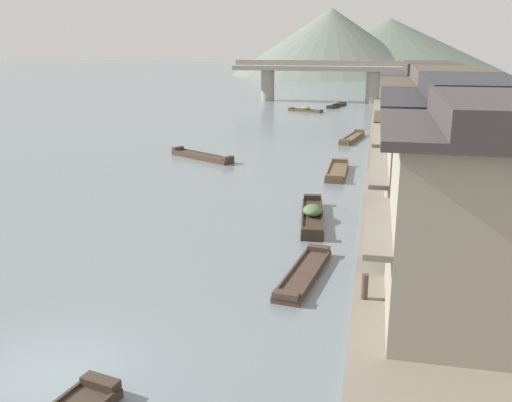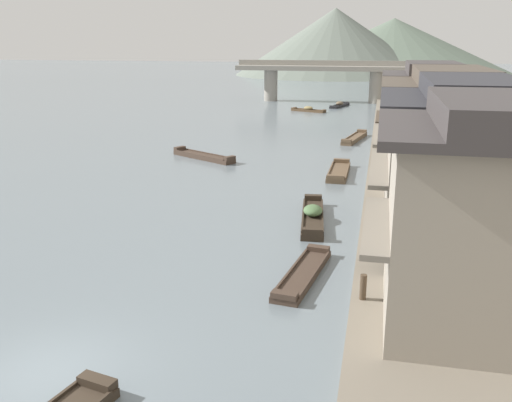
{
  "view_description": "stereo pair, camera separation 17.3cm",
  "coord_description": "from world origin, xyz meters",
  "views": [
    {
      "loc": [
        7.64,
        -10.84,
        8.1
      ],
      "look_at": [
        2.97,
        10.89,
        1.64
      ],
      "focal_mm": 39.11,
      "sensor_mm": 36.0,
      "label": 1
    },
    {
      "loc": [
        7.81,
        -10.8,
        8.1
      ],
      "look_at": [
        2.97,
        10.89,
        1.64
      ],
      "focal_mm": 39.11,
      "sensor_mm": 36.0,
      "label": 2
    }
  ],
  "objects": [
    {
      "name": "mooring_post_dock_mid",
      "position": [
        7.62,
        11.8,
        0.95
      ],
      "size": [
        0.2,
        0.2,
        0.73
      ],
      "primitive_type": "cylinder",
      "color": "#473828",
      "rests_on": "riverbank_right"
    },
    {
      "name": "house_waterfront_second",
      "position": [
        11.12,
        11.59,
        3.58
      ],
      "size": [
        6.95,
        7.79,
        6.14
      ],
      "color": "gray",
      "rests_on": "riverbank_right"
    },
    {
      "name": "boat_moored_far",
      "position": [
        5.81,
        35.97,
        0.16
      ],
      "size": [
        1.92,
        5.79,
        0.51
      ],
      "color": "brown",
      "rests_on": "ground"
    },
    {
      "name": "mooring_post_dock_far",
      "position": [
        7.62,
        23.12,
        1.04
      ],
      "size": [
        0.2,
        0.2,
        0.91
      ],
      "primitive_type": "cylinder",
      "color": "#473828",
      "rests_on": "riverbank_right"
    },
    {
      "name": "boat_upstream_distant",
      "position": [
        -0.43,
        54.25,
        0.21
      ],
      "size": [
        4.26,
        2.41,
        0.62
      ],
      "color": "brown",
      "rests_on": "ground"
    },
    {
      "name": "hill_far_centre",
      "position": [
        9.81,
        137.27,
        6.57
      ],
      "size": [
        58.21,
        58.21,
        13.15
      ],
      "primitive_type": "cone",
      "color": "#5B6B5B",
      "rests_on": "ground"
    },
    {
      "name": "hill_far_west",
      "position": [
        -3.72,
        126.31,
        7.57
      ],
      "size": [
        46.91,
        46.91,
        15.15
      ],
      "primitive_type": "cone",
      "color": "slate",
      "rests_on": "ground"
    },
    {
      "name": "boat_midriver_upstream",
      "position": [
        5.48,
        23.34,
        0.16
      ],
      "size": [
        1.16,
        5.03,
        0.5
      ],
      "color": "brown",
      "rests_on": "ground"
    },
    {
      "name": "boat_midriver_drifting",
      "position": [
        2.75,
        59.96,
        0.22
      ],
      "size": [
        2.2,
        5.05,
        0.67
      ],
      "color": "#232326",
      "rests_on": "ground"
    },
    {
      "name": "stone_bridge",
      "position": [
        0.0,
        65.16,
        3.5
      ],
      "size": [
        23.46,
        2.4,
        5.41
      ],
      "color": "gray",
      "rests_on": "ground"
    },
    {
      "name": "ground_plane",
      "position": [
        0.0,
        0.0,
        0.0
      ],
      "size": [
        400.0,
        400.0,
        0.0
      ],
      "primitive_type": "plane",
      "color": "slate"
    },
    {
      "name": "house_waterfront_narrow",
      "position": [
        10.86,
        26.83,
        3.59
      ],
      "size": [
        6.42,
        6.69,
        6.14
      ],
      "color": "brown",
      "rests_on": "riverbank_right"
    },
    {
      "name": "boat_moored_third",
      "position": [
        -4.19,
        26.05,
        0.17
      ],
      "size": [
        5.24,
        3.62,
        0.53
      ],
      "color": "#423328",
      "rests_on": "ground"
    },
    {
      "name": "mooring_post_dock_near",
      "position": [
        7.62,
        4.8,
        0.98
      ],
      "size": [
        0.2,
        0.2,
        0.79
      ],
      "primitive_type": "cylinder",
      "color": "#473828",
      "rests_on": "riverbank_right"
    },
    {
      "name": "boat_moored_second",
      "position": [
        5.04,
        13.69,
        0.25
      ],
      "size": [
        1.58,
        5.62,
        0.76
      ],
      "color": "#33281E",
      "rests_on": "ground"
    },
    {
      "name": "house_waterfront_nearest",
      "position": [
        10.56,
        4.09,
        3.6
      ],
      "size": [
        5.84,
        6.0,
        6.14
      ],
      "color": "gray",
      "rests_on": "riverbank_right"
    },
    {
      "name": "riverbank_right",
      "position": [
        16.27,
        30.0,
        0.29
      ],
      "size": [
        18.0,
        110.0,
        0.59
      ],
      "primitive_type": "cube",
      "color": "slate",
      "rests_on": "ground"
    },
    {
      "name": "boat_moored_nearest",
      "position": [
        5.48,
        7.29,
        0.13
      ],
      "size": [
        1.56,
        4.79,
        0.4
      ],
      "color": "#423328",
      "rests_on": "ground"
    },
    {
      "name": "house_waterfront_tall",
      "position": [
        11.21,
        19.68,
        3.58
      ],
      "size": [
        7.14,
        8.09,
        6.14
      ],
      "color": "gray",
      "rests_on": "riverbank_right"
    }
  ]
}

